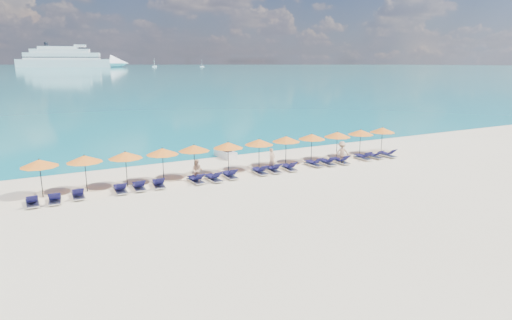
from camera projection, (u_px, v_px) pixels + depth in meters
name	position (u px, v px, depth m)	size (l,w,h in m)	color
ground	(279.00, 189.00, 26.33)	(1400.00, 1400.00, 0.00)	beige
sea	(37.00, 67.00, 595.27)	(1600.00, 1300.00, 0.01)	#1FA9B2
cruise_ship	(75.00, 60.00, 548.46)	(135.14, 56.88, 37.41)	white
sailboat_near	(154.00, 66.00, 588.07)	(6.30, 2.10, 11.55)	white
sailboat_far	(202.00, 66.00, 594.37)	(5.53, 1.84, 10.14)	white
jetski	(226.00, 153.00, 34.74)	(1.11, 2.43, 0.84)	silver
beachgoer_a	(272.00, 159.00, 30.59)	(0.59, 0.39, 1.61)	tan
beachgoer_b	(197.00, 170.00, 27.78)	(0.71, 0.41, 1.46)	tan
beachgoer_c	(342.00, 153.00, 32.63)	(1.11, 0.52, 1.72)	tan
umbrella_0	(39.00, 163.00, 24.26)	(2.10, 2.10, 2.28)	black
umbrella_1	(84.00, 159.00, 25.32)	(2.10, 2.10, 2.28)	black
umbrella_2	(125.00, 155.00, 26.33)	(2.10, 2.10, 2.28)	black
umbrella_3	(162.00, 151.00, 27.40)	(2.10, 2.10, 2.28)	black
umbrella_4	(194.00, 148.00, 28.48)	(2.10, 2.10, 2.28)	black
umbrella_5	(228.00, 145.00, 29.45)	(2.10, 2.10, 2.28)	black
umbrella_6	(259.00, 142.00, 30.59)	(2.10, 2.10, 2.28)	black
umbrella_7	(286.00, 139.00, 31.76)	(2.10, 2.10, 2.28)	black
umbrella_8	(312.00, 137.00, 32.77)	(2.10, 2.10, 2.28)	black
umbrella_9	(337.00, 135.00, 33.71)	(2.10, 2.10, 2.28)	black
umbrella_10	(361.00, 132.00, 34.84)	(2.10, 2.10, 2.28)	black
umbrella_11	(382.00, 130.00, 35.94)	(2.10, 2.10, 2.28)	black
lounger_0	(32.00, 201.00, 23.19)	(0.69, 1.72, 0.66)	silver
lounger_1	(55.00, 199.00, 23.65)	(0.76, 1.75, 0.66)	silver
lounger_2	(78.00, 194.00, 24.49)	(0.64, 1.71, 0.66)	silver
lounger_3	(120.00, 189.00, 25.50)	(0.63, 1.70, 0.66)	silver
lounger_4	(139.00, 186.00, 26.05)	(0.70, 1.73, 0.66)	silver
lounger_5	(159.00, 184.00, 26.58)	(0.79, 1.76, 0.66)	silver
lounger_6	(196.00, 179.00, 27.52)	(0.75, 1.74, 0.66)	silver
lounger_7	(213.00, 178.00, 27.94)	(0.74, 1.74, 0.66)	silver
lounger_8	(230.00, 175.00, 28.65)	(0.68, 1.72, 0.66)	silver
lounger_9	(260.00, 171.00, 29.66)	(0.64, 1.71, 0.66)	silver
lounger_10	(273.00, 169.00, 30.19)	(0.77, 1.75, 0.66)	silver
lounger_11	(289.00, 167.00, 30.68)	(0.74, 1.74, 0.66)	silver
lounger_12	(314.00, 163.00, 31.92)	(0.72, 1.73, 0.66)	silver
lounger_13	(327.00, 162.00, 32.27)	(0.79, 1.75, 0.66)	silver
lounger_14	(341.00, 161.00, 32.73)	(0.72, 1.73, 0.66)	silver
lounger_15	(363.00, 157.00, 34.03)	(0.65, 1.71, 0.66)	silver
lounger_16	(374.00, 155.00, 34.50)	(0.75, 1.74, 0.66)	silver
lounger_17	(387.00, 154.00, 34.99)	(0.66, 1.71, 0.66)	silver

